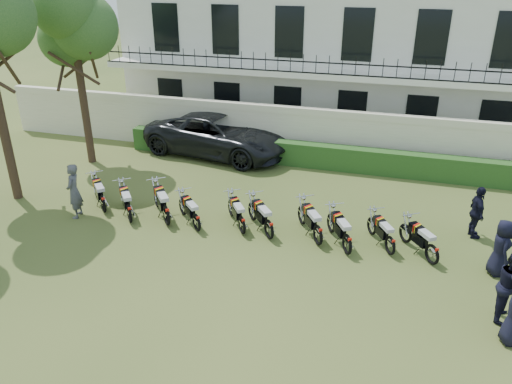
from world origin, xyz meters
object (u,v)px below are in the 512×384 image
at_px(motorcycle_7, 347,240).
at_px(officer_3, 501,248).
at_px(motorcycle_2, 166,211).
at_px(inspector, 74,191).
at_px(motorcycle_1, 129,209).
at_px(officer_1, 512,286).
at_px(officer_5, 477,212).
at_px(motorcycle_9, 433,250).
at_px(suv, 218,134).
at_px(tree_west_near, 72,20).
at_px(motorcycle_3, 196,218).
at_px(motorcycle_4, 242,221).
at_px(motorcycle_5, 269,225).
at_px(motorcycle_8, 391,241).
at_px(motorcycle_6, 318,230).
at_px(motorcycle_0, 103,200).

distance_m(motorcycle_7, officer_3, 4.12).
xyz_separation_m(motorcycle_7, officer_3, (4.10, 0.20, 0.32)).
bearing_deg(motorcycle_2, inspector, 145.75).
bearing_deg(inspector, officer_3, 77.17).
xyz_separation_m(motorcycle_1, inspector, (-1.96, -0.10, 0.45)).
relative_size(officer_1, officer_5, 1.08).
relative_size(motorcycle_7, officer_1, 0.96).
relative_size(motorcycle_9, suv, 0.24).
bearing_deg(motorcycle_7, tree_west_near, 130.06).
bearing_deg(officer_1, motorcycle_3, 87.71).
bearing_deg(motorcycle_3, officer_5, -29.83).
height_order(motorcycle_4, suv, suv).
relative_size(motorcycle_5, officer_1, 0.87).
xyz_separation_m(motorcycle_7, motorcycle_9, (2.39, 0.16, -0.02)).
distance_m(motorcycle_8, motorcycle_9, 1.18).
distance_m(motorcycle_1, motorcycle_4, 3.82).
bearing_deg(motorcycle_2, motorcycle_4, -35.45).
xyz_separation_m(motorcycle_4, officer_5, (7.02, 1.94, 0.38)).
xyz_separation_m(tree_west_near, motorcycle_7, (11.59, -4.48, -5.39)).
relative_size(motorcycle_5, inspector, 0.85).
distance_m(motorcycle_3, officer_3, 8.91).
relative_size(motorcycle_4, motorcycle_8, 1.00).
height_order(tree_west_near, motorcycle_9, tree_west_near).
height_order(motorcycle_5, inspector, inspector).
bearing_deg(motorcycle_9, officer_5, 22.17).
relative_size(motorcycle_4, motorcycle_9, 1.00).
relative_size(tree_west_near, officer_1, 4.26).
bearing_deg(motorcycle_6, motorcycle_8, -30.85).
xyz_separation_m(motorcycle_0, motorcycle_9, (10.78, -0.16, -0.01)).
height_order(suv, inspector, inspector).
xyz_separation_m(motorcycle_9, inspector, (-11.49, -0.35, 0.47)).
bearing_deg(motorcycle_5, motorcycle_1, 144.40).
xyz_separation_m(suv, officer_1, (10.74, -8.81, 0.01)).
bearing_deg(motorcycle_0, officer_1, -52.97).
distance_m(motorcycle_5, motorcycle_8, 3.67).
xyz_separation_m(motorcycle_4, motorcycle_7, (3.35, -0.27, 0.02)).
xyz_separation_m(motorcycle_2, motorcycle_3, (1.09, -0.08, -0.06)).
distance_m(motorcycle_3, motorcycle_6, 3.88).
bearing_deg(officer_5, motorcycle_1, 90.28).
bearing_deg(motorcycle_8, motorcycle_1, 152.75).
xyz_separation_m(tree_west_near, motorcycle_0, (3.19, -4.16, -5.40)).
distance_m(motorcycle_1, officer_3, 11.26).
xyz_separation_m(motorcycle_1, officer_3, (11.25, 0.29, 0.32)).
bearing_deg(motorcycle_6, motorcycle_4, 148.03).
bearing_deg(motorcycle_5, inspector, 144.25).
xyz_separation_m(motorcycle_0, motorcycle_6, (7.48, -0.03, 0.01)).
height_order(inspector, officer_1, inspector).
xyz_separation_m(motorcycle_9, officer_1, (1.68, -1.98, 0.45)).
bearing_deg(motorcycle_8, motorcycle_6, 151.36).
xyz_separation_m(motorcycle_5, officer_1, (6.51, -2.02, 0.43)).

